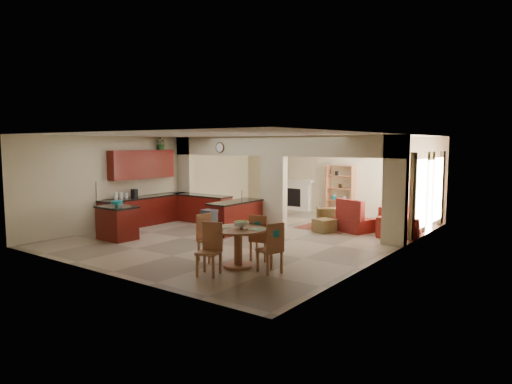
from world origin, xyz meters
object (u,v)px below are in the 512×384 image
Objects in this scene: dining_table at (238,242)px; armchair at (329,217)px; kitchen_island at (117,223)px; sofa at (404,217)px.

dining_table is 5.34m from armchair.
sofa is at bearing 46.46° from kitchen_island.
dining_table reaches higher than armchair.
sofa is (1.46, 6.03, -0.12)m from dining_table.
kitchen_island reaches higher than armchair.
dining_table is 0.42× the size of sofa.
sofa is at bearing 166.46° from armchair.
kitchen_island is 1.49× the size of armchair.
sofa reaches higher than armchair.
sofa is (5.85, 5.73, -0.04)m from kitchen_island.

